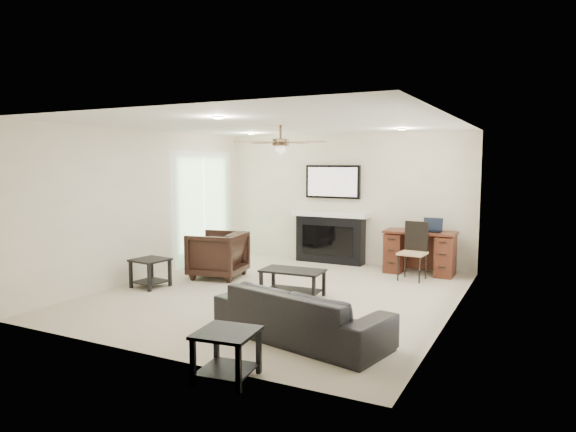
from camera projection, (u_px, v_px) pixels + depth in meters
name	position (u px, v px, depth m)	size (l,w,h in m)	color
room_shell	(291.00, 181.00, 7.48)	(5.50, 5.54, 2.52)	beige
sofa	(301.00, 314.00, 5.66)	(2.00, 0.78, 0.58)	black
armchair	(218.00, 255.00, 8.73)	(0.84, 0.87, 0.79)	black
coffee_table	(293.00, 283.00, 7.50)	(0.90, 0.50, 0.40)	black
end_table_near	(227.00, 355.00, 4.63)	(0.52, 0.52, 0.45)	black
end_table_left	(150.00, 273.00, 8.06)	(0.50, 0.50, 0.45)	black
fireplace_unit	(330.00, 214.00, 9.96)	(1.52, 0.34, 1.91)	black
desk	(420.00, 252.00, 9.02)	(1.22, 0.56, 0.76)	#371A0D
desk_chair	(412.00, 251.00, 8.52)	(0.42, 0.44, 0.97)	black
laptop	(432.00, 225.00, 8.86)	(0.33, 0.24, 0.23)	black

